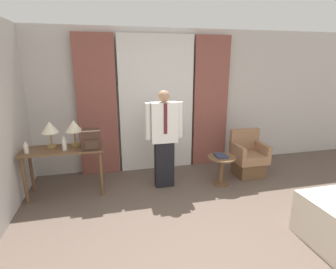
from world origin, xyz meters
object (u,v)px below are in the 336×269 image
Objects in this scene: desk at (64,156)px; bottle_by_lamp at (64,145)px; table_lamp_left at (50,128)px; armchair at (248,158)px; backpack at (92,140)px; bottle_near_edge at (26,149)px; side_table at (221,166)px; person at (164,136)px; book at (221,156)px; table_lamp_right at (74,127)px.

desk is 5.78× the size of bottle_by_lamp.
table_lamp_left is 3.52m from armchair.
bottle_by_lamp is 3.26m from armchair.
armchair is at bearing 1.36° from bottle_by_lamp.
desk is at bearing 164.57° from backpack.
bottle_near_edge is 0.35× the size of side_table.
person reaches higher than bottle_near_edge.
armchair is 0.73m from side_table.
book reaches higher than side_table.
person is at bearing 1.10° from backpack.
person reaches higher than armchair.
table_lamp_right is 2.54m from side_table.
table_lamp_left is 2.83m from book.
table_lamp_left is at bearing 138.41° from bottle_by_lamp.
armchair is at bearing -0.25° from desk.
desk is at bearing 173.95° from book.
person reaches higher than table_lamp_left.
table_lamp_right is 3.17m from armchair.
backpack is at bearing -15.43° from desk.
backpack is at bearing -177.77° from armchair.
bottle_by_lamp is at bearing 2.34° from bottle_near_edge.
armchair is (3.44, -0.12, -0.75)m from table_lamp_left.
backpack is (0.63, -0.23, -0.16)m from table_lamp_left.
side_table is (-0.68, -0.28, 0.02)m from armchair.
table_lamp_left is at bearing 180.00° from table_lamp_right.
bottle_near_edge is 0.53m from bottle_by_lamp.
table_lamp_left reaches higher than bottle_near_edge.
side_table is at bearing -61.81° from book.
desk is 4.05× the size of backpack.
bottle_by_lamp is (-0.14, -0.19, -0.22)m from table_lamp_right.
bottle_near_edge is 3.79m from armchair.
person is 1.75m from armchair.
bottle_by_lamp reaches higher than desk.
table_lamp_left is 0.82× the size of side_table.
book is (2.12, -0.15, -0.40)m from backpack.
armchair is (2.81, 0.11, -0.59)m from backpack.
table_lamp_right reaches higher than backpack.
side_table is at bearing -6.48° from desk.
side_table is at bearing -3.37° from bottle_near_edge.
table_lamp_right reaches higher than desk.
table_lamp_left is 0.50× the size of armchair.
backpack is 1.16m from person.
person reaches higher than desk.
desk is at bearing 112.82° from bottle_by_lamp.
table_lamp_right is 1.71× the size of book.
table_lamp_left is 0.45m from bottle_near_edge.
book is at bearing 118.19° from side_table.
bottle_near_edge reaches higher than armchair.
armchair is at bearing 2.23° from backpack.
side_table is at bearing -4.56° from bottle_by_lamp.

